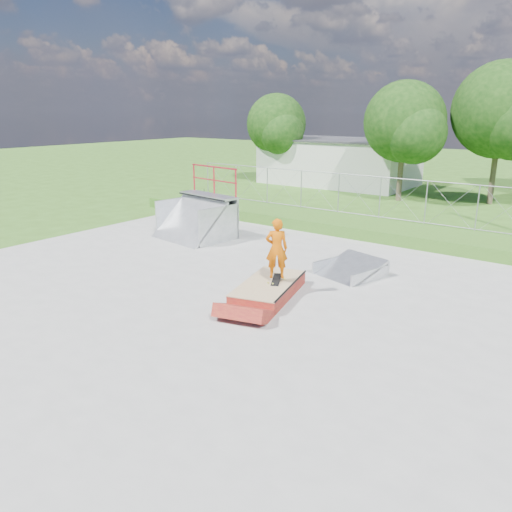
# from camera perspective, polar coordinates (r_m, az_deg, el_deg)

# --- Properties ---
(ground) EXTENTS (120.00, 120.00, 0.00)m
(ground) POSITION_cam_1_polar(r_m,az_deg,el_deg) (13.99, -3.67, -4.85)
(ground) COLOR #375F1B
(ground) RESTS_ON ground
(concrete_pad) EXTENTS (20.00, 16.00, 0.04)m
(concrete_pad) POSITION_cam_1_polar(r_m,az_deg,el_deg) (13.98, -3.67, -4.77)
(concrete_pad) COLOR gray
(concrete_pad) RESTS_ON ground
(grass_berm) EXTENTS (24.00, 3.00, 0.50)m
(grass_berm) POSITION_cam_1_polar(r_m,az_deg,el_deg) (21.72, 12.73, 3.19)
(grass_berm) COLOR #375F1B
(grass_berm) RESTS_ON ground
(grind_box) EXTENTS (2.02, 3.04, 0.41)m
(grind_box) POSITION_cam_1_polar(r_m,az_deg,el_deg) (14.04, 1.45, -3.83)
(grind_box) COLOR maroon
(grind_box) RESTS_ON concrete_pad
(quarter_pipe) EXTENTS (3.14, 2.77, 2.83)m
(quarter_pipe) POSITION_cam_1_polar(r_m,az_deg,el_deg) (20.24, -7.23, 5.89)
(quarter_pipe) COLOR #A6AAAE
(quarter_pipe) RESTS_ON concrete_pad
(flat_bank_ramp) EXTENTS (2.10, 2.18, 0.52)m
(flat_bank_ramp) POSITION_cam_1_polar(r_m,az_deg,el_deg) (15.99, 10.67, -1.38)
(flat_bank_ramp) COLOR #A6AAAE
(flat_bank_ramp) RESTS_ON concrete_pad
(skateboard) EXTENTS (0.56, 0.81, 0.13)m
(skateboard) POSITION_cam_1_polar(r_m,az_deg,el_deg) (14.04, 2.33, -2.76)
(skateboard) COLOR black
(skateboard) RESTS_ON grind_box
(skater) EXTENTS (0.74, 0.69, 1.69)m
(skater) POSITION_cam_1_polar(r_m,az_deg,el_deg) (13.79, 2.37, 0.57)
(skater) COLOR #D35904
(skater) RESTS_ON grind_box
(concrete_stairs) EXTENTS (1.50, 1.60, 0.80)m
(concrete_stairs) POSITION_cam_1_polar(r_m,az_deg,el_deg) (25.62, -5.67, 5.83)
(concrete_stairs) COLOR gray
(concrete_stairs) RESTS_ON ground
(chain_link_fence) EXTENTS (20.00, 0.06, 1.80)m
(chain_link_fence) POSITION_cam_1_polar(r_m,az_deg,el_deg) (22.40, 13.98, 6.51)
(chain_link_fence) COLOR #979A9E
(chain_link_fence) RESTS_ON grass_berm
(utility_building_flat) EXTENTS (10.00, 6.00, 3.00)m
(utility_building_flat) POSITION_cam_1_polar(r_m,az_deg,el_deg) (36.09, 9.45, 10.51)
(utility_building_flat) COLOR silver
(utility_building_flat) RESTS_ON ground
(tree_left_near) EXTENTS (4.76, 4.48, 6.65)m
(tree_left_near) POSITION_cam_1_polar(r_m,az_deg,el_deg) (29.58, 16.92, 14.12)
(tree_left_near) COLOR brown
(tree_left_near) RESTS_ON ground
(tree_center) EXTENTS (5.44, 5.12, 7.60)m
(tree_center) POSITION_cam_1_polar(r_m,az_deg,el_deg) (30.26, 26.69, 14.32)
(tree_center) COLOR brown
(tree_center) RESTS_ON ground
(tree_left_far) EXTENTS (4.42, 4.16, 6.18)m
(tree_left_far) POSITION_cam_1_polar(r_m,az_deg,el_deg) (36.01, 2.49, 14.59)
(tree_left_far) COLOR brown
(tree_left_far) RESTS_ON ground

